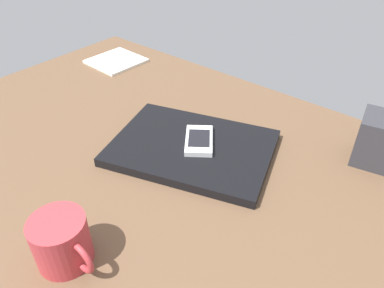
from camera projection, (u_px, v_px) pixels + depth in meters
The scene contains 5 objects.
desk_surface at pixel (158, 153), 82.33cm from camera, with size 120.00×80.00×3.00cm, color brown.
laptop_closed at pixel (192, 148), 79.87cm from camera, with size 33.67×24.18×1.98cm, color black.
cell_phone_on_laptop at pixel (199, 140), 79.33cm from camera, with size 10.68×11.59×1.30cm.
notepad at pixel (116, 61), 117.95cm from camera, with size 14.93×15.04×0.80cm, color white.
coffee_mug at pixel (62, 242), 55.64cm from camera, with size 11.78×8.64×8.36cm.
Camera 1 is at (46.94, -45.54, 52.12)cm, focal length 34.51 mm.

